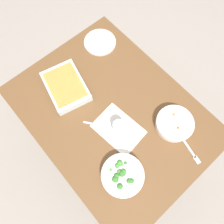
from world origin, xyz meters
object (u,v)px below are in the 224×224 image
baking_dish (66,86)px  spoon_spare (102,126)px  stew_bowl (174,124)px  spoon_by_stew (168,129)px  drink_cup (119,127)px  fork_on_table (191,152)px  side_plate (100,42)px  spoon_by_broccoli (127,169)px  broccoli_bowl (122,175)px

baking_dish → spoon_spare: (-0.33, -0.01, -0.03)m
stew_bowl → spoon_by_stew: size_ratio=1.26×
stew_bowl → drink_cup: (0.20, 0.26, 0.01)m
spoon_by_stew → fork_on_table: (-0.18, -0.00, -0.00)m
side_plate → baking_dish: bearing=108.9°
drink_cup → fork_on_table: bearing=-149.3°
spoon_by_broccoli → spoon_spare: bearing=-11.5°
spoon_spare → drink_cup: bearing=-142.8°
broccoli_bowl → spoon_by_stew: size_ratio=1.33×
spoon_by_broccoli → fork_on_table: size_ratio=0.99×
baking_dish → spoon_by_broccoli: (-0.61, 0.05, -0.03)m
drink_cup → spoon_by_broccoli: drink_cup is taller
broccoli_bowl → fork_on_table: (-0.16, -0.38, -0.03)m
stew_bowl → side_plate: 0.74m
broccoli_bowl → spoon_by_broccoli: (0.01, -0.04, -0.03)m
spoon_spare → side_plate: bearing=-39.0°
spoon_by_stew → fork_on_table: spoon_by_stew is taller
drink_cup → spoon_by_broccoli: 0.24m
spoon_by_stew → spoon_by_broccoli: same height
broccoli_bowl → spoon_by_broccoli: bearing=-78.7°
baking_dish → spoon_by_stew: 0.67m
broccoli_bowl → spoon_by_stew: (0.01, -0.38, -0.03)m
spoon_by_stew → spoon_by_broccoli: bearing=91.0°
spoon_by_stew → spoon_spare: size_ratio=1.16×
stew_bowl → side_plate: size_ratio=1.01×
side_plate → spoon_spare: 0.60m
broccoli_bowl → drink_cup: bearing=-37.5°
baking_dish → side_plate: 0.41m
stew_bowl → baking_dish: same height
broccoli_bowl → spoon_spare: 0.31m
spoon_by_broccoli → broccoli_bowl: bearing=101.3°
fork_on_table → drink_cup: bearing=30.7°
side_plate → spoon_by_stew: size_ratio=1.26×
broccoli_bowl → side_plate: broccoli_bowl is taller
broccoli_bowl → fork_on_table: broccoli_bowl is taller
side_plate → spoon_by_broccoli: side_plate is taller
drink_cup → stew_bowl: bearing=-126.8°
spoon_by_stew → spoon_by_broccoli: size_ratio=1.00×
broccoli_bowl → drink_cup: 0.26m
stew_bowl → side_plate: (0.74, -0.06, -0.03)m
baking_dish → fork_on_table: 0.84m
side_plate → spoon_by_stew: 0.75m
baking_dish → spoon_by_broccoli: 0.62m
side_plate → spoon_spare: side_plate is taller
broccoli_bowl → side_plate: bearing=-32.3°
baking_dish → spoon_by_stew: bearing=-154.7°
drink_cup → spoon_spare: size_ratio=0.56×
stew_bowl → drink_cup: drink_cup is taller
drink_cup → spoon_spare: 0.11m
broccoli_bowl → baking_dish: size_ratio=0.68×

